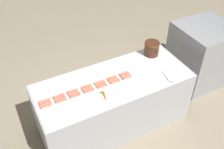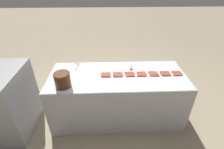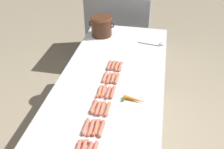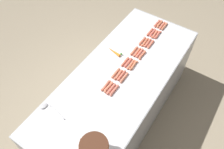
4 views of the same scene
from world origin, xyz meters
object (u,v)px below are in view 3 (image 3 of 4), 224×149
at_px(hot_dog_4, 100,91).
at_px(bean_pot, 101,25).
at_px(hot_dog_11, 103,91).
at_px(hot_dog_16, 96,127).
at_px(hot_dog_6, 109,65).
at_px(hot_dog_12, 109,78).
at_px(hot_dog_9, 91,127).
at_px(hot_dog_18, 108,92).
at_px(back_cabinet, 121,24).
at_px(hot_dog_2, 86,126).
at_px(hot_dog_26, 117,78).
at_px(hot_dog_19, 113,78).
at_px(hot_dog_8, 83,149).
at_px(hot_dog_5, 105,77).
at_px(hot_dog_1, 78,149).
at_px(serving_spoon, 158,44).
at_px(hot_dog_23, 102,128).
at_px(hot_dog_25, 113,92).
at_px(hot_dog_10, 98,108).
at_px(hot_dog_24, 108,109).
at_px(hot_dog_27, 120,66).
at_px(hot_dog_20, 117,66).
at_px(hot_dog_17, 102,108).
at_px(hot_dog_13, 113,65).
at_px(hot_dog_3, 93,107).
at_px(carrot, 134,99).

relative_size(hot_dog_4, bean_pot, 0.53).
bearing_deg(hot_dog_11, hot_dog_16, -84.29).
height_order(hot_dog_6, hot_dog_12, same).
bearing_deg(hot_dog_9, hot_dog_18, 84.89).
relative_size(back_cabinet, hot_dog_2, 7.14).
relative_size(back_cabinet, hot_dog_26, 7.14).
bearing_deg(hot_dog_19, hot_dog_8, -92.51).
bearing_deg(hot_dog_5, bean_pot, 105.03).
relative_size(hot_dog_1, serving_spoon, 0.54).
bearing_deg(serving_spoon, hot_dog_16, -105.14).
distance_m(hot_dog_18, hot_dog_26, 0.19).
bearing_deg(bean_pot, back_cabinet, 87.43).
relative_size(hot_dog_9, hot_dog_23, 1.00).
xyz_separation_m(hot_dog_4, hot_dog_25, (0.10, 0.01, 0.00)).
bearing_deg(hot_dog_10, hot_dog_4, 100.02).
bearing_deg(hot_dog_12, back_cabinet, 96.23).
bearing_deg(hot_dog_4, bean_pot, 102.25).
bearing_deg(back_cabinet, hot_dog_2, -86.15).
xyz_separation_m(hot_dog_6, hot_dog_24, (0.10, -0.54, 0.00)).
bearing_deg(hot_dog_18, hot_dog_6, 100.43).
height_order(back_cabinet, hot_dog_18, back_cabinet).
height_order(back_cabinet, hot_dog_27, back_cabinet).
relative_size(hot_dog_2, hot_dog_26, 1.00).
distance_m(hot_dog_4, hot_dog_23, 0.37).
bearing_deg(hot_dog_20, hot_dog_8, -92.03).
distance_m(back_cabinet, hot_dog_1, 2.50).
xyz_separation_m(hot_dog_12, hot_dog_17, (0.03, -0.35, 0.00)).
bearing_deg(hot_dog_2, hot_dog_1, -88.71).
relative_size(hot_dog_5, hot_dog_12, 1.00).
bearing_deg(hot_dog_6, hot_dog_1, -89.87).
xyz_separation_m(back_cabinet, hot_dog_1, (0.16, -2.47, 0.32)).
height_order(hot_dog_13, hot_dog_23, same).
bearing_deg(hot_dog_26, hot_dog_19, 175.68).
height_order(hot_dog_8, hot_dog_19, same).
relative_size(hot_dog_2, hot_dog_5, 1.00).
relative_size(hot_dog_3, hot_dog_18, 1.00).
relative_size(hot_dog_2, hot_dog_19, 1.00).
height_order(hot_dog_20, hot_dog_27, same).
bearing_deg(hot_dog_24, hot_dog_23, -90.13).
height_order(hot_dog_2, hot_dog_23, same).
bearing_deg(hot_dog_18, hot_dog_23, -84.74).
relative_size(hot_dog_3, hot_dog_24, 1.00).
distance_m(hot_dog_1, hot_dog_27, 0.91).
height_order(back_cabinet, hot_dog_1, back_cabinet).
bearing_deg(hot_dog_17, hot_dog_27, 86.49).
xyz_separation_m(hot_dog_4, carrot, (0.26, -0.05, 0.00)).
distance_m(hot_dog_1, hot_dog_24, 0.38).
bearing_deg(hot_dog_24, carrot, 37.95).
xyz_separation_m(hot_dog_8, hot_dog_25, (0.07, 0.54, 0.00)).
bearing_deg(hot_dog_2, hot_dog_8, -78.18).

